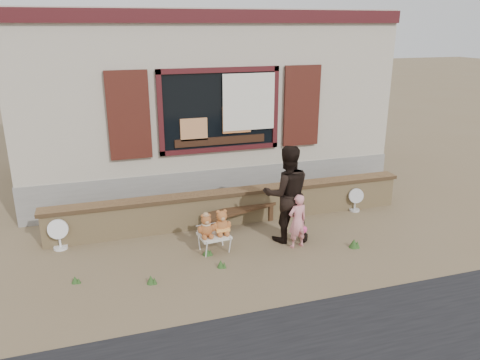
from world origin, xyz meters
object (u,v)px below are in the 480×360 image
object	(u,v)px
teddy_bear_right	(222,221)
teddy_bear_left	(206,225)
folding_chair	(214,236)
adult	(287,194)
child	(297,221)
bench	(240,213)

from	to	relation	value
teddy_bear_right	teddy_bear_left	bearing A→B (deg)	180.00
folding_chair	teddy_bear_left	bearing A→B (deg)	-180.00
folding_chair	adult	bearing A→B (deg)	-3.37
teddy_bear_right	adult	distance (m)	1.25
teddy_bear_right	child	distance (m)	1.31
teddy_bear_left	folding_chair	bearing A→B (deg)	0.00
bench	child	bearing A→B (deg)	-75.80
folding_chair	teddy_bear_right	bearing A→B (deg)	-0.00
adult	folding_chair	bearing A→B (deg)	10.40
teddy_bear_left	teddy_bear_right	bearing A→B (deg)	-0.00
child	adult	size ratio (longest dim) A/B	0.56
bench	child	distance (m)	1.33
folding_chair	child	size ratio (longest dim) A/B	0.56
folding_chair	teddy_bear_right	world-z (taller)	teddy_bear_right
teddy_bear_right	bench	bearing A→B (deg)	48.55
teddy_bear_left	adult	size ratio (longest dim) A/B	0.24
teddy_bear_right	child	size ratio (longest dim) A/B	0.45
bench	teddy_bear_left	xyz separation A→B (m)	(-0.88, -0.87, 0.24)
folding_chair	adult	distance (m)	1.47
folding_chair	teddy_bear_right	distance (m)	0.29
teddy_bear_left	adult	bearing A→B (deg)	-3.05
bench	child	world-z (taller)	child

